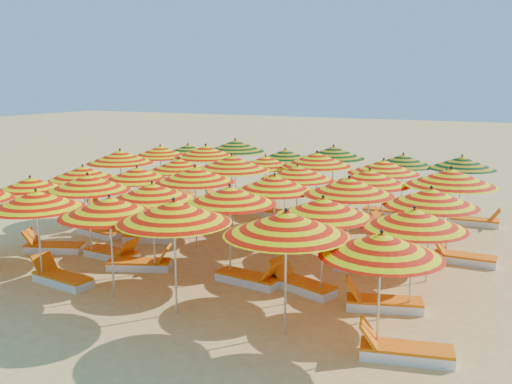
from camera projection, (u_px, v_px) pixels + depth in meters
ground at (249, 244)px, 18.12m from camera, size 120.00×120.00×0.00m
umbrella_1 at (36, 200)px, 14.23m from camera, size 3.00×3.00×2.49m
umbrella_2 at (110, 207)px, 13.26m from camera, size 3.00×3.00×2.53m
umbrella_3 at (174, 212)px, 12.26m from camera, size 2.79×2.79×2.66m
umbrella_4 at (286, 224)px, 11.22m from camera, size 2.97×2.97×2.67m
umbrella_5 at (381, 245)px, 10.43m from camera, size 2.40×2.40×2.45m
umbrella_6 at (31, 184)px, 16.94m from camera, size 2.82×2.82×2.36m
umbrella_7 at (88, 183)px, 16.29m from camera, size 2.77×2.77×2.55m
umbrella_8 at (152, 192)px, 15.03m from camera, size 3.03×3.03×2.53m
umbrella_9 at (230, 195)px, 14.47m from camera, size 2.82×2.82×2.56m
umbrella_10 at (323, 208)px, 13.23m from camera, size 2.69×2.69×2.52m
umbrella_11 at (414, 219)px, 12.34m from camera, size 2.91×2.91×2.47m
umbrella_12 at (83, 173)px, 18.89m from camera, size 2.87×2.87×2.40m
umbrella_13 at (137, 174)px, 18.39m from camera, size 2.72×2.72×2.44m
umbrella_14 at (195, 175)px, 17.29m from camera, size 3.00×3.00×2.62m
umbrella_15 at (275, 183)px, 16.28m from camera, size 3.12×3.12×2.53m
umbrella_16 at (349, 186)px, 15.36m from camera, size 2.96×2.96×2.62m
umbrella_17 at (431, 197)px, 14.32m from camera, size 2.82×2.82×2.53m
umbrella_18 at (120, 157)px, 20.98m from camera, size 2.83×2.83×2.66m
umbrella_19 at (179, 165)px, 20.23m from camera, size 2.56×2.56×2.46m
umbrella_20 at (232, 163)px, 18.92m from camera, size 2.60×2.60×2.75m
umbrella_21 at (297, 173)px, 18.27m from camera, size 2.85×2.85×2.51m
umbrella_22 at (370, 177)px, 16.98m from camera, size 3.08×3.08×2.58m
umbrella_23 at (451, 177)px, 16.19m from camera, size 2.91×2.91×2.74m
umbrella_24 at (160, 151)px, 23.31m from camera, size 2.46×2.46×2.56m
umbrella_25 at (206, 152)px, 22.07m from camera, size 3.22×3.22×2.72m
umbrella_26 at (265, 162)px, 21.23m from camera, size 3.03×3.03×2.42m
umbrella_27 at (317, 159)px, 20.10m from camera, size 3.14×3.14×2.70m
umbrella_28 at (383, 167)px, 19.23m from camera, size 2.99×2.99×2.56m
umbrella_29 at (446, 177)px, 18.22m from camera, size 2.60×2.60×2.36m
umbrella_30 at (188, 150)px, 24.97m from camera, size 2.96×2.96×2.42m
umbrella_31 at (235, 146)px, 23.87m from camera, size 3.14×3.14×2.74m
umbrella_32 at (285, 155)px, 23.00m from camera, size 2.43×2.43×2.45m
umbrella_33 at (333, 152)px, 22.23m from camera, size 2.89×2.89×2.67m
umbrella_34 at (403, 160)px, 21.28m from camera, size 2.65×2.65×2.47m
umbrella_35 at (462, 163)px, 20.34m from camera, size 3.16×3.16×2.53m
lounger_1 at (61, 278)px, 14.54m from camera, size 1.79×0.81×0.69m
lounger_2 at (404, 351)px, 10.64m from camera, size 1.82×0.95×0.69m
lounger_3 at (53, 247)px, 17.28m from camera, size 1.82×1.18×0.69m
lounger_4 at (113, 253)px, 16.63m from camera, size 1.77×0.71×0.69m
lounger_5 at (141, 264)px, 15.68m from camera, size 1.82×1.22×0.69m
lounger_6 at (249, 278)px, 14.55m from camera, size 1.79×0.80×0.69m
lounger_7 at (301, 285)px, 14.09m from camera, size 1.83×1.10×0.69m
lounger_8 at (382, 303)px, 12.93m from camera, size 1.83×1.06×0.69m
lounger_9 at (99, 231)px, 19.08m from camera, size 1.81×0.89×0.69m
lounger_10 at (152, 237)px, 18.39m from camera, size 1.82×1.18×0.69m
lounger_11 at (368, 266)px, 15.53m from camera, size 1.80×0.86×0.69m
lounger_12 at (109, 214)px, 21.57m from camera, size 1.73×0.59×0.69m
lounger_13 at (165, 220)px, 20.61m from camera, size 1.79×0.79×0.69m
lounger_14 at (283, 232)px, 18.93m from camera, size 1.82×1.24×0.69m
lounger_15 at (463, 258)px, 16.22m from camera, size 1.74×0.60×0.69m
lounger_16 at (222, 209)px, 22.37m from camera, size 1.83×1.10×0.69m
lounger_17 at (280, 213)px, 21.62m from camera, size 1.76×0.66×0.69m
lounger_18 at (333, 221)px, 20.41m from camera, size 1.80×0.83×0.69m
lounger_19 at (394, 230)px, 19.25m from camera, size 1.82×1.19×0.69m
lounger_20 at (176, 193)px, 25.48m from camera, size 1.78×0.73×0.69m
lounger_21 at (223, 198)px, 24.50m from camera, size 1.75×0.65×0.69m
lounger_22 at (387, 212)px, 21.89m from camera, size 1.74×0.59×0.69m
lounger_23 at (475, 221)px, 20.42m from camera, size 1.75×0.64×0.69m
beachgoer_a at (190, 215)px, 19.03m from camera, size 0.33×0.51×1.38m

